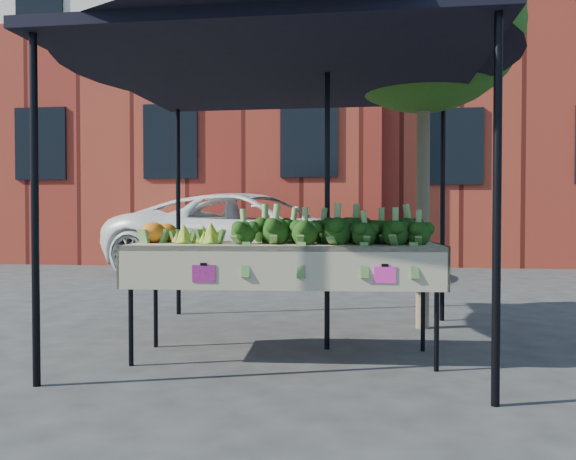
% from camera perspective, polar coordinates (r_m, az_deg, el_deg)
% --- Properties ---
extents(ground, '(90.00, 90.00, 0.00)m').
position_cam_1_polar(ground, '(4.84, -2.55, -12.00)').
color(ground, '#2B2B2D').
extents(table, '(2.45, 0.97, 0.90)m').
position_cam_1_polar(table, '(4.78, -0.35, -6.67)').
color(table, '#B7A992').
rests_on(table, ground).
extents(canopy, '(3.16, 3.16, 2.74)m').
position_cam_1_polar(canopy, '(5.19, -0.09, 4.16)').
color(canopy, black).
rests_on(canopy, ground).
extents(broccoli_heap, '(1.54, 0.57, 0.27)m').
position_cam_1_polar(broccoli_heap, '(4.71, 4.03, 0.33)').
color(broccoli_heap, black).
rests_on(broccoli_heap, table).
extents(romanesco_cluster, '(0.43, 0.57, 0.20)m').
position_cam_1_polar(romanesco_cluster, '(4.91, -7.99, 0.00)').
color(romanesco_cluster, '#9DB02F').
rests_on(romanesco_cluster, table).
extents(cauliflower_pair, '(0.23, 0.43, 0.18)m').
position_cam_1_polar(cauliflower_pair, '(5.05, -11.93, -0.09)').
color(cauliflower_pair, orange).
rests_on(cauliflower_pair, table).
extents(vehicle, '(2.02, 2.78, 5.45)m').
position_cam_1_polar(vehicle, '(11.21, -3.02, 9.66)').
color(vehicle, white).
rests_on(vehicle, ground).
extents(street_tree, '(1.90, 1.90, 3.75)m').
position_cam_1_polar(street_tree, '(6.17, 12.59, 8.39)').
color(street_tree, '#1E4C14').
rests_on(street_tree, ground).
extents(building_left, '(12.00, 8.00, 9.00)m').
position_cam_1_polar(building_left, '(17.95, -11.32, 12.28)').
color(building_left, maroon).
rests_on(building_left, ground).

